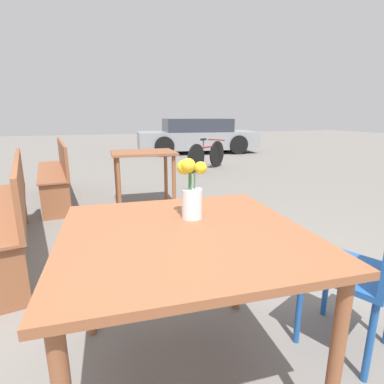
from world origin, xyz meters
TOP-DOWN VIEW (x-y plane):
  - ground_plane at (0.00, 0.00)m, footprint 40.00×40.00m
  - table_front at (0.00, -0.00)m, footprint 1.06×1.04m
  - flower_vase at (0.08, 0.14)m, footprint 0.13×0.13m
  - cafe_chair at (0.90, -0.14)m, footprint 0.53×0.53m
  - bench_near at (-1.01, 1.73)m, footprint 0.67×1.96m
  - bench_middle at (-0.78, 3.52)m, footprint 0.57×1.91m
  - table_back at (0.34, 2.81)m, footprint 0.84×0.67m
  - bicycle at (2.21, 5.20)m, footprint 1.24×0.92m
  - parked_car at (3.14, 8.44)m, footprint 4.01×2.03m

SIDE VIEW (x-z plane):
  - ground_plane at x=0.00m, z-range 0.00..0.00m
  - bicycle at x=2.21m, z-range -0.03..0.68m
  - bench_middle at x=-0.78m, z-range 0.05..0.90m
  - bench_near at x=-1.01m, z-range 0.05..0.90m
  - cafe_chair at x=0.90m, z-range 0.06..0.93m
  - parked_car at x=3.14m, z-range -0.02..1.09m
  - table_back at x=0.34m, z-range 0.24..0.98m
  - table_front at x=0.00m, z-range 0.28..1.02m
  - flower_vase at x=0.08m, z-range 0.71..0.99m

